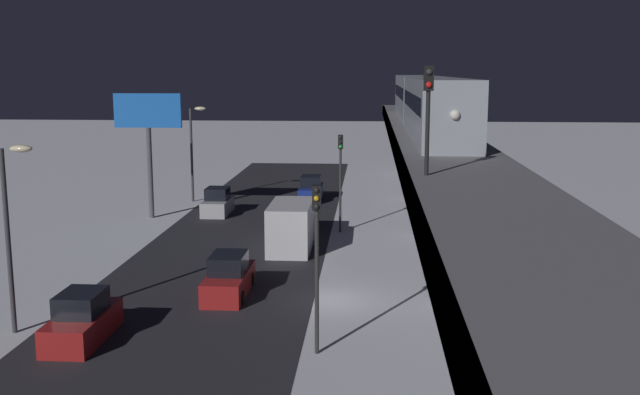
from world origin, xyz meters
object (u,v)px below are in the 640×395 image
(sedan_red_2, at_px, (82,321))
(sedan_blue, at_px, (311,190))
(rail_signal, at_px, (428,101))
(sedan_red, at_px, (229,278))
(sedan_silver, at_px, (218,203))
(traffic_light_near, at_px, (317,245))
(subway_train, at_px, (425,100))
(traffic_light_mid, at_px, (340,169))
(commercial_billboard, at_px, (148,123))
(delivery_van, at_px, (293,224))

(sedan_red_2, bearing_deg, sedan_blue, -101.25)
(rail_signal, height_order, sedan_red, rail_signal)
(sedan_silver, xyz_separation_m, traffic_light_near, (-9.30, 26.34, 3.40))
(subway_train, distance_m, traffic_light_mid, 8.46)
(sedan_red_2, distance_m, commercial_billboard, 25.07)
(sedan_red, distance_m, commercial_billboard, 20.76)
(subway_train, bearing_deg, sedan_blue, -40.91)
(sedan_red_2, xyz_separation_m, sedan_blue, (-6.40, -32.17, 0.00))
(rail_signal, bearing_deg, sedan_red_2, 1.33)
(delivery_van, xyz_separation_m, commercial_billboard, (11.07, -7.84, 5.48))
(sedan_red, distance_m, sedan_blue, 25.97)
(sedan_red_2, bearing_deg, sedan_silver, -90.00)
(subway_train, relative_size, sedan_blue, 8.11)
(subway_train, height_order, commercial_billboard, subway_train)
(subway_train, bearing_deg, delivery_van, 45.96)
(delivery_van, bearing_deg, sedan_red, 78.49)
(delivery_van, relative_size, traffic_light_near, 1.16)
(rail_signal, bearing_deg, traffic_light_mid, -78.59)
(sedan_red, distance_m, sedan_silver, 19.90)
(subway_train, xyz_separation_m, sedan_red, (10.37, 18.48, -7.65))
(sedan_red, height_order, sedan_red_2, same)
(subway_train, relative_size, traffic_light_mid, 5.76)
(commercial_billboard, bearing_deg, delivery_van, 144.68)
(sedan_red, relative_size, commercial_billboard, 0.53)
(sedan_silver, bearing_deg, subway_train, 176.66)
(sedan_red_2, xyz_separation_m, sedan_silver, (0.00, -25.61, 0.00))
(sedan_red_2, xyz_separation_m, delivery_van, (-6.60, -16.08, 0.55))
(traffic_light_near, bearing_deg, rail_signal, -165.38)
(sedan_blue, distance_m, traffic_light_mid, 12.85)
(subway_train, relative_size, commercial_billboard, 4.14)
(sedan_red_2, bearing_deg, commercial_billboard, -79.41)
(subway_train, distance_m, commercial_billboard, 19.53)
(traffic_light_mid, bearing_deg, commercial_billboard, -15.43)
(sedan_red, distance_m, traffic_light_mid, 15.03)
(traffic_light_mid, bearing_deg, sedan_red, 71.27)
(delivery_van, height_order, commercial_billboard, commercial_billboard)
(sedan_red_2, bearing_deg, delivery_van, -112.32)
(delivery_van, relative_size, commercial_billboard, 0.83)
(rail_signal, relative_size, sedan_red, 0.85)
(sedan_blue, distance_m, traffic_light_near, 33.20)
(subway_train, height_order, rail_signal, rail_signal)
(subway_train, relative_size, rail_signal, 9.22)
(rail_signal, distance_m, commercial_billboard, 29.66)
(subway_train, relative_size, sedan_red, 7.83)
(sedan_silver, distance_m, sedan_blue, 9.16)
(subway_train, xyz_separation_m, traffic_light_mid, (5.67, 4.62, -4.24))
(delivery_van, xyz_separation_m, traffic_light_mid, (-2.70, -4.04, 2.85))
(sedan_red_2, bearing_deg, rail_signal, -178.67)
(subway_train, distance_m, delivery_van, 13.98)
(traffic_light_near, height_order, traffic_light_mid, same)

